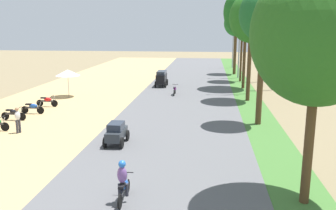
% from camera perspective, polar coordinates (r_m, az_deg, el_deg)
% --- Properties ---
extents(parked_motorbike_third, '(1.80, 0.54, 0.94)m').
position_cam_1_polar(parked_motorbike_third, '(27.34, -23.20, -1.22)').
color(parked_motorbike_third, black).
rests_on(parked_motorbike_third, dirt_shoulder).
extents(parked_motorbike_fourth, '(1.80, 0.54, 0.94)m').
position_cam_1_polar(parked_motorbike_fourth, '(28.85, -20.60, -0.34)').
color(parked_motorbike_fourth, black).
rests_on(parked_motorbike_fourth, dirt_shoulder).
extents(parked_motorbike_fifth, '(1.80, 0.54, 0.94)m').
position_cam_1_polar(parked_motorbike_fifth, '(31.01, -18.54, 0.66)').
color(parked_motorbike_fifth, black).
rests_on(parked_motorbike_fifth, dirt_shoulder).
extents(vendor_umbrella, '(2.20, 2.20, 2.52)m').
position_cam_1_polar(vendor_umbrella, '(34.58, -15.57, 4.95)').
color(vendor_umbrella, '#99999E').
rests_on(vendor_umbrella, dirt_shoulder).
extents(pedestrian_on_shoulder, '(0.38, 0.43, 1.62)m').
position_cam_1_polar(pedestrian_on_shoulder, '(23.89, -22.67, -2.01)').
color(pedestrian_on_shoulder, '#33333D').
rests_on(pedestrian_on_shoulder, dirt_shoulder).
extents(median_tree_nearest, '(4.60, 4.60, 8.69)m').
position_cam_1_polar(median_tree_nearest, '(13.42, 22.69, 10.29)').
color(median_tree_nearest, '#4C351E').
rests_on(median_tree_nearest, median_strip).
extents(median_tree_second, '(3.13, 3.13, 8.90)m').
position_cam_1_polar(median_tree_second, '(24.21, 14.91, 13.42)').
color(median_tree_second, '#4C351E').
rests_on(median_tree_second, median_strip).
extents(median_tree_third, '(3.72, 3.72, 9.29)m').
position_cam_1_polar(median_tree_third, '(32.08, 13.04, 13.24)').
color(median_tree_third, '#4C351E').
rests_on(median_tree_third, median_strip).
extents(median_tree_fourth, '(4.61, 4.61, 10.43)m').
position_cam_1_polar(median_tree_fourth, '(38.54, 12.27, 14.17)').
color(median_tree_fourth, '#4C351E').
rests_on(median_tree_fourth, median_strip).
extents(median_tree_fifth, '(3.15, 3.15, 9.20)m').
position_cam_1_polar(median_tree_fifth, '(43.53, 11.74, 13.47)').
color(median_tree_fifth, '#4C351E').
rests_on(median_tree_fifth, median_strip).
extents(median_tree_sixth, '(3.21, 3.21, 8.59)m').
position_cam_1_polar(median_tree_sixth, '(50.06, 10.71, 12.50)').
color(median_tree_sixth, '#4C351E').
rests_on(median_tree_sixth, median_strip).
extents(streetlamp_near, '(3.16, 0.20, 8.00)m').
position_cam_1_polar(streetlamp_near, '(35.39, 12.64, 9.08)').
color(streetlamp_near, gray).
rests_on(streetlamp_near, median_strip).
extents(streetlamp_mid, '(3.16, 0.20, 7.54)m').
position_cam_1_polar(streetlamp_mid, '(46.31, 11.20, 9.56)').
color(streetlamp_mid, gray).
rests_on(streetlamp_mid, median_strip).
extents(streetlamp_far, '(3.16, 0.20, 7.20)m').
position_cam_1_polar(streetlamp_far, '(57.85, 10.27, 9.93)').
color(streetlamp_far, gray).
rests_on(streetlamp_far, median_strip).
extents(utility_pole_near, '(1.80, 0.20, 9.18)m').
position_cam_1_polar(utility_pole_near, '(38.47, 16.60, 9.30)').
color(utility_pole_near, brown).
rests_on(utility_pole_near, ground).
extents(utility_pole_far, '(1.80, 0.20, 9.59)m').
position_cam_1_polar(utility_pole_far, '(44.28, 15.84, 9.95)').
color(utility_pole_far, brown).
rests_on(utility_pole_far, ground).
extents(car_hatchback_charcoal, '(1.04, 2.00, 1.23)m').
position_cam_1_polar(car_hatchback_charcoal, '(20.21, -8.17, -4.31)').
color(car_hatchback_charcoal, '#282D33').
rests_on(car_hatchback_charcoal, road_strip).
extents(car_van_black, '(1.19, 2.41, 1.67)m').
position_cam_1_polar(car_van_black, '(39.23, -1.03, 4.34)').
color(car_van_black, black).
rests_on(car_van_black, road_strip).
extents(motorbike_foreground_rider, '(0.54, 1.80, 1.66)m').
position_cam_1_polar(motorbike_foreground_rider, '(13.75, -7.09, -11.98)').
color(motorbike_foreground_rider, black).
rests_on(motorbike_foreground_rider, road_strip).
extents(motorbike_ahead_second, '(0.54, 1.80, 0.94)m').
position_cam_1_polar(motorbike_ahead_second, '(34.48, 1.07, 2.46)').
color(motorbike_ahead_second, black).
rests_on(motorbike_ahead_second, road_strip).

